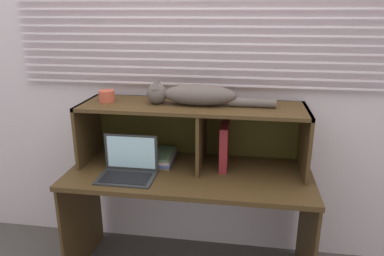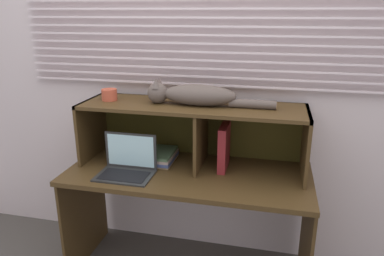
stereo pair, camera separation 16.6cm
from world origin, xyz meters
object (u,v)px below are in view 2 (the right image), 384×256
at_px(cat, 194,95).
at_px(binder_upright, 224,147).
at_px(book_stack, 159,156).
at_px(laptop, 127,166).
at_px(small_basket, 109,95).

xyz_separation_m(cat, binder_upright, (0.20, -0.00, -0.32)).
bearing_deg(book_stack, laptop, -121.34).
distance_m(cat, book_stack, 0.49).
bearing_deg(cat, small_basket, -180.00).
relative_size(cat, binder_upright, 2.79).
height_order(book_stack, small_basket, small_basket).
xyz_separation_m(laptop, small_basket, (-0.19, 0.22, 0.38)).
height_order(cat, laptop, cat).
bearing_deg(binder_upright, book_stack, -179.78).
distance_m(laptop, binder_upright, 0.61).
distance_m(binder_upright, book_stack, 0.44).
relative_size(cat, book_stack, 2.96).
height_order(binder_upright, small_basket, small_basket).
bearing_deg(laptop, small_basket, 130.94).
xyz_separation_m(cat, book_stack, (-0.23, -0.00, -0.43)).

